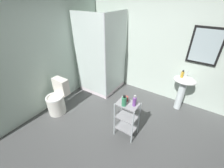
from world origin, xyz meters
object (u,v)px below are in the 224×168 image
(storage_cart, at_px, (127,117))
(body_wash_bottle_green, at_px, (124,101))
(pedestal_sink, at_px, (183,87))
(shower_stall, at_px, (103,74))
(rinse_cup, at_px, (126,99))
(toilet, at_px, (57,100))
(conditioner_bottle_purple, at_px, (134,101))
(hand_soap_bottle, at_px, (182,74))

(storage_cart, bearing_deg, body_wash_bottle_green, -113.34)
(body_wash_bottle_green, bearing_deg, pedestal_sink, 64.46)
(shower_stall, xyz_separation_m, rinse_cup, (1.23, -0.98, 0.32))
(toilet, distance_m, storage_cart, 1.61)
(toilet, relative_size, body_wash_bottle_green, 3.88)
(storage_cart, relative_size, conditioner_bottle_purple, 3.67)
(shower_stall, xyz_separation_m, pedestal_sink, (1.93, 0.31, 0.12))
(hand_soap_bottle, bearing_deg, body_wash_bottle_green, -113.44)
(storage_cart, height_order, conditioner_bottle_purple, conditioner_bottle_purple)
(conditioner_bottle_purple, relative_size, rinse_cup, 2.30)
(pedestal_sink, distance_m, body_wash_bottle_green, 1.58)
(hand_soap_bottle, height_order, rinse_cup, hand_soap_bottle)
(storage_cart, distance_m, hand_soap_bottle, 1.49)
(hand_soap_bottle, distance_m, conditioner_bottle_purple, 1.37)
(hand_soap_bottle, xyz_separation_m, body_wash_bottle_green, (-0.60, -1.38, -0.05))
(pedestal_sink, distance_m, rinse_cup, 1.48)
(storage_cart, bearing_deg, conditioner_bottle_purple, 6.69)
(pedestal_sink, height_order, hand_soap_bottle, hand_soap_bottle)
(shower_stall, relative_size, body_wash_bottle_green, 10.21)
(shower_stall, bearing_deg, conditioner_bottle_purple, -35.91)
(toilet, relative_size, hand_soap_bottle, 4.78)
(shower_stall, height_order, rinse_cup, shower_stall)
(shower_stall, relative_size, conditioner_bottle_purple, 9.93)
(body_wash_bottle_green, height_order, conditioner_bottle_purple, conditioner_bottle_purple)
(shower_stall, xyz_separation_m, body_wash_bottle_green, (1.26, -1.10, 0.36))
(conditioner_bottle_purple, bearing_deg, pedestal_sink, 68.06)
(toilet, relative_size, conditioner_bottle_purple, 3.77)
(pedestal_sink, bearing_deg, conditioner_bottle_purple, -111.94)
(storage_cart, xyz_separation_m, body_wash_bottle_green, (-0.03, -0.07, 0.39))
(toilet, bearing_deg, pedestal_sink, 35.66)
(toilet, height_order, rinse_cup, rinse_cup)
(storage_cart, xyz_separation_m, hand_soap_bottle, (0.57, 1.30, 0.44))
(rinse_cup, bearing_deg, shower_stall, 141.61)
(body_wash_bottle_green, xyz_separation_m, rinse_cup, (-0.02, 0.12, -0.04))
(body_wash_bottle_green, bearing_deg, conditioner_bottle_purple, 31.84)
(storage_cart, height_order, rinse_cup, rinse_cup)
(toilet, bearing_deg, storage_cart, 9.34)
(hand_soap_bottle, height_order, body_wash_bottle_green, hand_soap_bottle)
(pedestal_sink, xyz_separation_m, conditioner_bottle_purple, (-0.53, -1.32, 0.25))
(pedestal_sink, relative_size, hand_soap_bottle, 5.09)
(toilet, relative_size, rinse_cup, 8.68)
(hand_soap_bottle, bearing_deg, storage_cart, -113.45)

